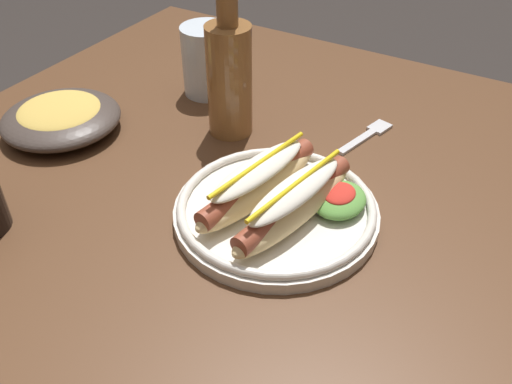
% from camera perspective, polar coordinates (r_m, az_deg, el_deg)
% --- Properties ---
extents(dining_table, '(1.10, 0.91, 0.74)m').
position_cam_1_polar(dining_table, '(0.84, -6.11, -5.55)').
color(dining_table, '#51331E').
rests_on(dining_table, ground_plane).
extents(hot_dog_plate, '(0.26, 0.26, 0.08)m').
position_cam_1_polar(hot_dog_plate, '(0.70, 2.39, -1.01)').
color(hot_dog_plate, silver).
rests_on(hot_dog_plate, dining_table).
extents(fork, '(0.12, 0.05, 0.00)m').
position_cam_1_polar(fork, '(0.89, 11.44, 5.79)').
color(fork, silver).
rests_on(fork, dining_table).
extents(water_cup, '(0.09, 0.09, 0.12)m').
position_cam_1_polar(water_cup, '(0.98, -5.06, 13.33)').
color(water_cup, silver).
rests_on(water_cup, dining_table).
extents(glass_bottle, '(0.07, 0.07, 0.25)m').
position_cam_1_polar(glass_bottle, '(0.84, -2.77, 11.99)').
color(glass_bottle, brown).
rests_on(glass_bottle, dining_table).
extents(side_bowl, '(0.19, 0.19, 0.05)m').
position_cam_1_polar(side_bowl, '(0.93, -19.44, 7.29)').
color(side_bowl, '#423833').
rests_on(side_bowl, dining_table).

